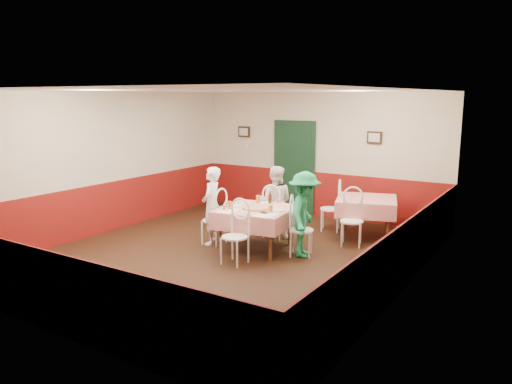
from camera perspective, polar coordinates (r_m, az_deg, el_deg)
The scene contains 39 objects.
floor at distance 8.74m, azimuth -2.94°, elevation -7.15°, with size 7.00×7.00×0.00m, color black.
ceiling at distance 8.31m, azimuth -3.13°, elevation 11.53°, with size 7.00×7.00×0.00m, color white.
back_wall at distance 11.43m, azimuth 7.18°, elevation 4.24°, with size 6.00×0.10×2.80m, color beige.
front_wall at distance 5.96m, azimuth -22.84°, elevation -2.61°, with size 6.00×0.10×2.80m, color beige.
left_wall at distance 10.42m, azimuth -16.65°, elevation 3.24°, with size 0.10×7.00×2.80m, color beige.
right_wall at distance 7.14m, azimuth 17.04°, elevation -0.12°, with size 0.10×7.00×2.80m, color beige.
wainscot_back at distance 11.55m, azimuth 7.04°, elevation -0.20°, with size 6.00×0.03×1.00m, color maroon.
wainscot_front at distance 6.23m, azimuth -22.11°, elevation -10.67°, with size 6.00×0.03×1.00m, color maroon.
wainscot_left at distance 10.56m, azimuth -16.33°, elevation -1.61°, with size 0.03×7.00×1.00m, color maroon.
wainscot_right at distance 7.36m, azimuth 16.54°, elevation -7.01°, with size 0.03×7.00×1.00m, color maroon.
door at distance 11.69m, azimuth 4.37°, elevation 2.72°, with size 0.96×0.06×2.10m, color black.
picture_left at distance 12.32m, azimuth -1.38°, elevation 6.90°, with size 0.32×0.03×0.26m, color black.
picture_right at distance 10.85m, azimuth 13.37°, elevation 6.08°, with size 0.32×0.03×0.26m, color black.
thermostat at distance 12.29m, azimuth -0.98°, elevation 5.26°, with size 0.10×0.03×0.10m, color white.
main_table at distance 8.91m, azimuth -0.00°, elevation -4.27°, with size 1.22×1.22×0.77m, color red.
second_table at distance 10.01m, azimuth 12.44°, elevation -2.83°, with size 1.12×1.12×0.77m, color red.
chair_left at distance 9.26m, azimuth -4.81°, elevation -3.24°, with size 0.42×0.42×0.90m, color white, non-canonical shape.
chair_right at distance 8.59m, azimuth 5.19°, elevation -4.37°, with size 0.42×0.42×0.90m, color white, non-canonical shape.
chair_far at distance 9.65m, azimuth 2.07°, elevation -2.63°, with size 0.42×0.42×0.90m, color white, non-canonical shape.
chair_near at distance 8.15m, azimuth -2.46°, elevation -5.18°, with size 0.42×0.42×0.90m, color white, non-canonical shape.
chair_second_a at distance 10.26m, azimuth 8.52°, elevation -1.93°, with size 0.42×0.42×0.90m, color white, non-canonical shape.
chair_second_b at distance 9.31m, azimuth 10.88°, elevation -3.33°, with size 0.42×0.42×0.90m, color white, non-canonical shape.
pizza at distance 8.77m, azimuth 0.05°, elevation -1.82°, with size 0.48×0.48×0.03m, color #B74723.
plate_left at distance 8.99m, azimuth -2.36°, elevation -1.57°, with size 0.25×0.25×0.01m, color white.
plate_right at distance 8.64m, azimuth 2.42°, elevation -2.08°, with size 0.25×0.25×0.01m, color white.
plate_far at distance 9.21m, azimuth 1.16°, elevation -1.26°, with size 0.25×0.25×0.01m, color white.
glass_a at distance 8.74m, azimuth -3.03°, elevation -1.52°, with size 0.07×0.07×0.14m, color #BF7219.
glass_b at distance 8.48m, azimuth 1.69°, elevation -1.94°, with size 0.07×0.07×0.13m, color #BF7219.
glass_c at distance 9.24m, azimuth 0.24°, elevation -0.82°, with size 0.08×0.08×0.14m, color #BF7219.
beer_bottle at distance 9.13m, azimuth 1.61°, elevation -0.71°, with size 0.06×0.06×0.22m, color #381C0A.
shaker_a at distance 8.63m, azimuth -3.91°, elevation -1.86°, with size 0.04×0.04×0.09m, color silver.
shaker_b at distance 8.58m, azimuth -3.35°, elevation -1.92°, with size 0.04×0.04×0.09m, color silver.
shaker_c at distance 8.67m, azimuth -3.66°, elevation -1.78°, with size 0.04×0.04×0.09m, color #B23319.
menu_left at distance 8.63m, azimuth -3.19°, elevation -2.14°, with size 0.30×0.40×0.00m, color white.
menu_right at distance 8.31m, azimuth 1.20°, elevation -2.63°, with size 0.30×0.40×0.00m, color white.
wallet at distance 8.43m, azimuth 0.92°, elevation -2.38°, with size 0.11×0.09×0.02m, color black.
diner_left at distance 9.22m, azimuth -5.11°, elevation -1.57°, with size 0.53×0.35×1.44m, color gray.
diner_far at distance 9.64m, azimuth 2.19°, elevation -1.12°, with size 0.68×0.53×1.40m, color gray.
diner_right at distance 8.51m, azimuth 5.54°, elevation -2.56°, with size 0.95×0.54×1.47m, color gray.
Camera 1 is at (4.81, -6.78, 2.70)m, focal length 35.00 mm.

